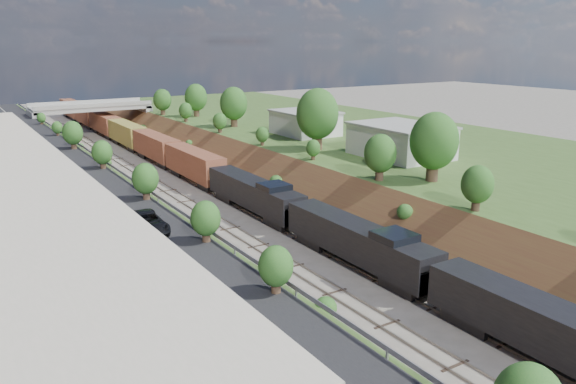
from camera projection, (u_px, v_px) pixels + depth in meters
The scene contains 14 objects.
platform_right at pixel (409, 157), 86.95m from camera, with size 44.00×180.00×5.00m, color #395422.
embankment_left at pixel (128, 218), 65.01m from camera, with size 7.07×180.00×7.07m, color brown.
embankment_right at pixel (289, 192), 76.31m from camera, with size 7.07×180.00×7.07m, color brown.
rail_left_track at pixel (196, 207), 69.30m from camera, with size 1.58×180.00×0.18m, color gray.
rail_right_track at pixel (233, 201), 71.97m from camera, with size 1.58×180.00×0.18m, color gray.
road at pixel (84, 181), 61.39m from camera, with size 8.00×180.00×0.10m, color black.
guardrail at pixel (122, 173), 63.21m from camera, with size 0.10×171.00×0.70m.
overpass at pixel (91, 113), 120.10m from camera, with size 24.50×8.30×7.40m.
white_building_near at pixel (401, 142), 74.36m from camera, with size 9.00×12.00×4.00m, color silver.
white_building_far at pixel (305, 124), 92.15m from camera, with size 8.00×10.00×3.60m, color silver.
tree_right_large at pixel (434, 142), 60.59m from camera, with size 5.25×5.25×7.61m.
tree_left_crest at pixel (326, 289), 30.05m from camera, with size 2.45×2.45×3.55m.
freight_train at pixel (159, 148), 93.86m from camera, with size 3.09×157.42×4.61m.
suv at pixel (145, 223), 44.51m from camera, with size 2.74×5.94×1.65m, color black.
Camera 1 is at (-28.24, -2.36, 19.85)m, focal length 35.00 mm.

